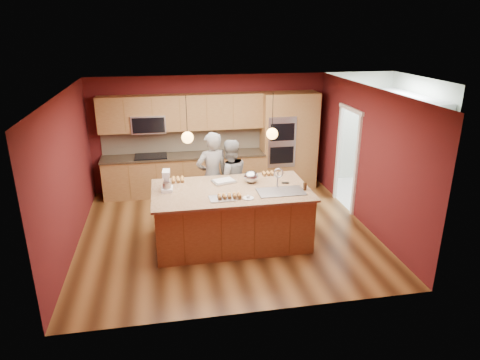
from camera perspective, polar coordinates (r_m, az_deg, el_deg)
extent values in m
plane|color=#3F2410|center=(8.34, -1.81, -6.89)|extent=(5.50, 5.50, 0.00)
plane|color=silver|center=(7.51, -2.04, 11.80)|extent=(5.50, 5.50, 0.00)
plane|color=#531617|center=(10.20, -4.02, 6.27)|extent=(5.50, 0.00, 5.50)
plane|color=#531617|center=(5.53, 1.95, -6.00)|extent=(5.50, 0.00, 5.50)
plane|color=#531617|center=(7.92, -22.00, 0.71)|extent=(0.00, 5.00, 5.00)
plane|color=#531617|center=(8.64, 16.46, 2.91)|extent=(0.00, 5.00, 5.00)
cube|color=brown|center=(10.12, -7.36, 0.72)|extent=(3.70, 0.60, 0.90)
cube|color=#2F271B|center=(9.97, -7.47, 3.22)|extent=(3.74, 0.64, 0.04)
cube|color=beige|center=(10.17, -7.65, 5.34)|extent=(3.70, 0.03, 0.56)
cube|color=brown|center=(9.86, -7.78, 8.92)|extent=(3.70, 0.36, 0.80)
cube|color=black|center=(9.95, -11.79, 3.10)|extent=(0.72, 0.52, 0.03)
cube|color=#B6B8BF|center=(9.88, -12.09, 7.38)|extent=(0.76, 0.40, 0.40)
cube|color=brown|center=(10.26, 5.15, 5.16)|extent=(0.80, 0.60, 2.30)
cube|color=#B6B8BF|center=(9.97, 5.61, 5.00)|extent=(0.66, 0.04, 1.20)
cube|color=brown|center=(10.45, 8.60, 5.29)|extent=(0.50, 0.60, 2.30)
plane|color=silver|center=(10.48, 17.30, -2.01)|extent=(2.60, 2.60, 0.00)
plane|color=beige|center=(10.52, 22.44, 5.21)|extent=(0.00, 2.70, 2.70)
cube|color=silver|center=(10.29, 21.93, 8.42)|extent=(0.35, 2.40, 0.75)
cylinder|color=black|center=(7.13, -7.13, 8.36)|extent=(0.01, 0.01, 0.70)
sphere|color=#EFA545|center=(7.21, -7.01, 5.64)|extent=(0.20, 0.20, 0.20)
cylinder|color=black|center=(7.36, 4.38, 8.82)|extent=(0.01, 0.01, 0.70)
sphere|color=#EFA545|center=(7.43, 4.31, 6.17)|extent=(0.20, 0.20, 0.20)
cube|color=brown|center=(7.79, -1.19, -4.87)|extent=(2.69, 1.45, 0.98)
cube|color=#DCB48A|center=(7.59, -1.21, -1.37)|extent=(2.79, 1.55, 0.04)
cube|color=#B6B8BF|center=(7.53, 5.45, -2.13)|extent=(0.81, 0.47, 0.18)
imported|color=black|center=(8.55, -3.71, 0.45)|extent=(0.75, 0.59, 1.82)
imported|color=gray|center=(8.62, -1.40, 0.07)|extent=(0.90, 0.76, 1.66)
cube|color=white|center=(7.61, -9.69, -1.22)|extent=(0.21, 0.26, 0.06)
cube|color=white|center=(7.65, -9.78, 0.15)|extent=(0.10, 0.08, 0.25)
cube|color=white|center=(7.53, -9.82, 0.89)|extent=(0.14, 0.26, 0.10)
cylinder|color=#B5B8BD|center=(7.55, -9.72, -0.85)|extent=(0.15, 0.15, 0.14)
cube|color=silver|center=(7.91, -2.19, -0.21)|extent=(0.48, 0.41, 0.03)
cube|color=silver|center=(7.90, -2.19, -0.08)|extent=(0.41, 0.34, 0.02)
cube|color=#B6B8BF|center=(7.16, -2.40, -2.46)|extent=(0.44, 0.32, 0.02)
ellipsoid|color=#B5B8BD|center=(7.87, 1.49, 0.42)|extent=(0.27, 0.27, 0.23)
cylinder|color=silver|center=(7.18, 1.10, -2.42)|extent=(0.19, 0.19, 0.01)
cylinder|color=#352110|center=(7.62, 8.65, -0.83)|extent=(0.07, 0.07, 0.13)
cube|color=black|center=(7.91, 6.09, -0.38)|extent=(0.14, 0.09, 0.01)
cube|color=white|center=(10.26, 21.33, -0.15)|extent=(0.76, 0.77, 0.95)
cube|color=white|center=(10.78, 19.49, 1.31)|extent=(0.71, 0.73, 1.04)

